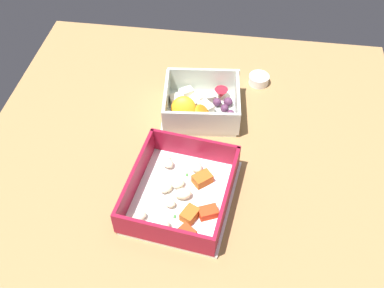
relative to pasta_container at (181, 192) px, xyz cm
name	(u,v)px	position (x,y,z in cm)	size (l,w,h in cm)	color
table_surface	(191,161)	(-9.23, 0.31, -2.64)	(80.00, 80.00, 2.00)	#9E7547
pasta_container	(181,192)	(0.00, 0.00, 0.00)	(21.51, 18.78, 5.40)	white
fruit_bowl	(202,105)	(-21.35, 0.77, 0.43)	(14.77, 15.93, 5.98)	silver
paper_cup_liner	(259,79)	(-32.18, 11.84, -0.66)	(4.28, 4.28, 1.95)	white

